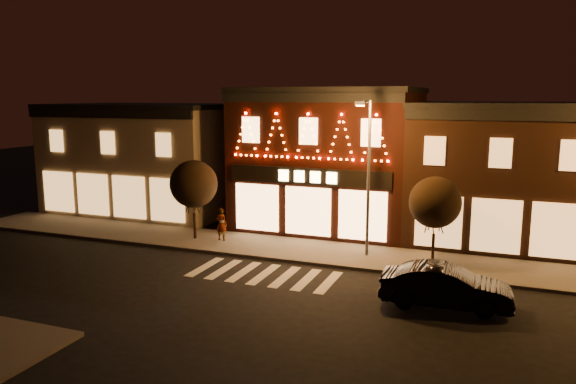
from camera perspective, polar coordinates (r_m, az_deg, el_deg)
The scene contains 10 objects.
ground at distance 21.42m, azimuth -6.86°, elevation -11.62°, with size 120.00×120.00×0.00m, color black.
sidewalk_far at distance 27.72m, azimuth 4.66°, elevation -6.37°, with size 44.00×4.00×0.15m, color #47423D.
building_left at distance 38.94m, azimuth -14.30°, elevation 3.47°, with size 12.20×8.28×7.30m.
building_pulp at distance 33.11m, azimuth 4.38°, elevation 3.53°, with size 10.20×8.34×8.30m.
building_right_a at distance 31.80m, azimuth 21.01°, elevation 1.91°, with size 9.20×8.28×7.50m.
streetlamp_mid at distance 26.31m, azimuth 8.22°, elevation 2.65°, with size 0.49×1.72×7.50m.
tree_left at distance 30.06m, azimuth -9.73°, elevation 0.82°, with size 2.57×2.57×4.30m.
tree_right at distance 26.40m, azimuth 14.98°, elevation -1.05°, with size 2.40×2.40×4.02m.
dark_sedan at distance 21.74m, azimuth 16.00°, elevation -9.39°, with size 1.67×4.80×1.58m, color black.
pedestrian at distance 29.86m, azimuth -6.90°, elevation -3.32°, with size 0.64×0.42×1.76m, color gray.
Camera 1 is at (9.45, -17.55, 7.84)m, focal length 34.38 mm.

